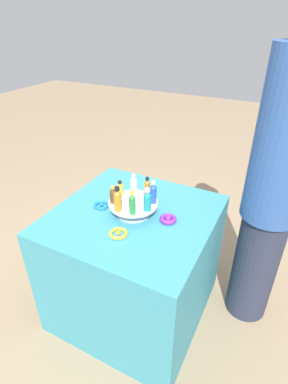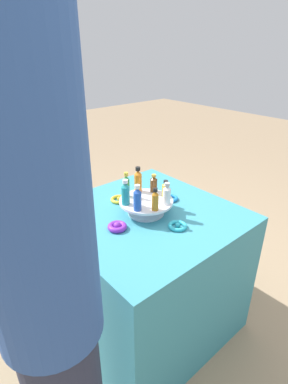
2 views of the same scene
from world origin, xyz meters
name	(u,v)px [view 1 (image 1 of 2)]	position (x,y,z in m)	size (l,w,h in m)	color
ground_plane	(135,304)	(0.00, 0.00, 0.00)	(12.00, 12.00, 0.00)	#997F60
party_table	(135,264)	(0.00, 0.00, 0.37)	(0.86, 0.86, 0.75)	teal
display_stand	(133,206)	(0.00, 0.00, 0.80)	(0.27, 0.27, 0.07)	silver
bottle_blue	(153,193)	(-0.09, -0.05, 0.88)	(0.04, 0.04, 0.13)	#234CAD
bottle_amber	(147,187)	(-0.03, -0.10, 0.87)	(0.03, 0.03, 0.11)	#AD6B19
bottle_clear	(134,184)	(0.05, -0.09, 0.87)	(0.04, 0.04, 0.11)	silver
bottle_gold	(120,189)	(0.10, -0.03, 0.86)	(0.04, 0.04, 0.09)	gold
bottle_brown	(113,195)	(0.09, 0.05, 0.87)	(0.04, 0.04, 0.10)	brown
bottle_orange	(118,200)	(0.03, 0.10, 0.89)	(0.04, 0.04, 0.14)	orange
bottle_green	(132,203)	(-0.05, 0.09, 0.88)	(0.03, 0.03, 0.13)	#288438
bottle_teal	(147,200)	(-0.10, 0.03, 0.88)	(0.04, 0.04, 0.13)	teal
ribbon_bow_teal	(146,195)	(0.02, -0.20, 0.76)	(0.09, 0.09, 0.02)	#2DB7CC
ribbon_bow_blue	(101,205)	(0.20, 0.02, 0.76)	(0.09, 0.09, 0.02)	blue
ribbon_bow_gold	(118,233)	(-0.02, 0.20, 0.76)	(0.09, 0.09, 0.02)	gold
ribbon_bow_purple	(168,219)	(-0.20, -0.02, 0.76)	(0.09, 0.09, 0.04)	purple
person_figure	(274,191)	(-0.66, -0.33, 0.90)	(0.30, 0.30, 1.78)	#282D42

